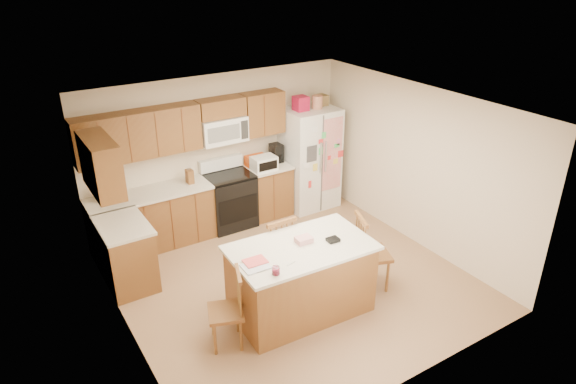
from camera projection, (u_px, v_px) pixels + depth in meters
ground at (292, 280)px, 7.26m from camera, size 4.50×4.50×0.00m
room_shell at (292, 187)px, 6.65m from camera, size 4.60×4.60×2.52m
cabinetry at (174, 192)px, 7.77m from camera, size 3.36×1.56×2.15m
stove at (229, 199)px, 8.54m from camera, size 0.76×0.65×1.13m
refrigerator at (310, 157)px, 9.06m from camera, size 0.90×0.79×2.04m
island at (301, 279)px, 6.44m from camera, size 1.80×1.10×1.05m
windsor_chair_left at (228, 311)px, 5.91m from camera, size 0.52×0.53×0.97m
windsor_chair_back at (276, 252)px, 6.97m from camera, size 0.46×0.44×1.06m
windsor_chair_right at (370, 254)px, 6.92m from camera, size 0.58×0.59×1.08m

